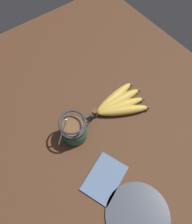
{
  "coord_description": "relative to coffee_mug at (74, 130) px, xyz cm",
  "views": [
    {
      "loc": [
        -15.58,
        -31.29,
        72.02
      ],
      "look_at": [
        5.71,
        -2.94,
        8.28
      ],
      "focal_mm": 35.0,
      "sensor_mm": 36.0,
      "label": 1
    }
  ],
  "objects": [
    {
      "name": "table",
      "position": [
        3.8,
        3.86,
        -5.94
      ],
      "size": [
        113.81,
        113.81,
        3.71
      ],
      "color": "#422819",
      "rests_on": "ground"
    },
    {
      "name": "napkin",
      "position": [
        -0.89,
        -17.28,
        -3.79
      ],
      "size": [
        16.2,
        13.9,
        0.6
      ],
      "color": "slate",
      "rests_on": "table"
    },
    {
      "name": "small_plate",
      "position": [
        0.27,
        -30.97,
        -3.79
      ],
      "size": [
        18.41,
        18.41,
        0.6
      ],
      "color": "#333842",
      "rests_on": "table"
    },
    {
      "name": "banana_bunch",
      "position": [
        19.16,
        0.06,
        -2.41
      ],
      "size": [
        20.7,
        14.7,
        4.0
      ],
      "color": "#4C381E",
      "rests_on": "table"
    },
    {
      "name": "coffee_mug",
      "position": [
        0.0,
        0.0,
        0.0
      ],
      "size": [
        14.35,
        8.45,
        13.69
      ],
      "color": "#28282D",
      "rests_on": "table"
    }
  ]
}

